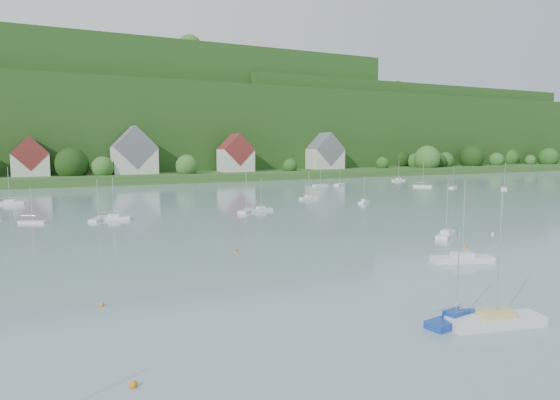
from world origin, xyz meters
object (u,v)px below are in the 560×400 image
Objects in this scene: near_sailboat_3 at (446,234)px; near_sailboat_4 at (462,258)px; near_sailboat_2 at (496,320)px; near_sailboat_1 at (456,318)px.

near_sailboat_3 is 0.86× the size of near_sailboat_4.
near_sailboat_4 is at bearing -161.54° from near_sailboat_3.
near_sailboat_3 is (23.35, 28.91, -0.06)m from near_sailboat_2.
near_sailboat_4 reaches higher than near_sailboat_1.
near_sailboat_4 reaches higher than near_sailboat_3.
near_sailboat_4 is (-10.02, -12.75, 0.04)m from near_sailboat_3.
near_sailboat_2 is at bearing -162.31° from near_sailboat_3.
near_sailboat_1 is 0.92× the size of near_sailboat_3.
near_sailboat_1 is 0.79× the size of near_sailboat_4.
near_sailboat_3 reaches higher than near_sailboat_1.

